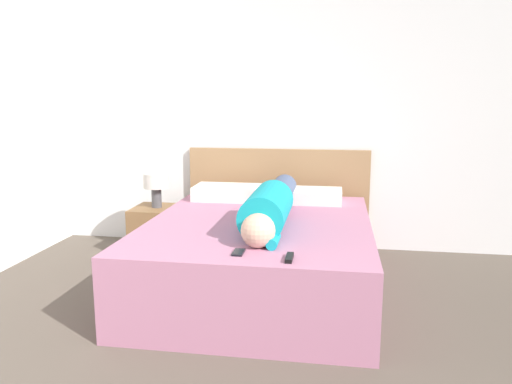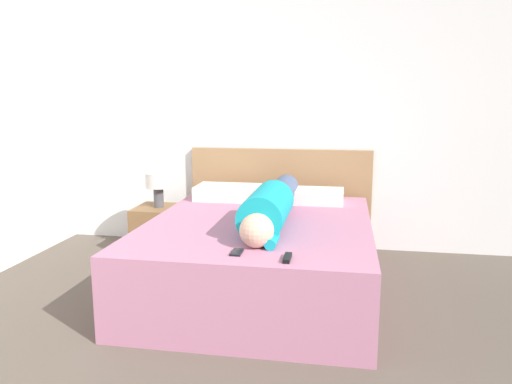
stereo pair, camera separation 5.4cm
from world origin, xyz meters
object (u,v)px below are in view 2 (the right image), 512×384
Objects in this scene: tv_remote at (287,258)px; bed at (260,255)px; nightstand at (160,230)px; pillow_second at (311,196)px; cell_phone at (237,252)px; person_lying at (272,205)px; pillow_near_headboard at (229,192)px; table_lamp at (158,183)px.

bed is at bearing 109.30° from tv_remote.
nightstand is 1.48m from pillow_second.
pillow_second reaches higher than bed.
person_lying is at bearing 82.75° from cell_phone.
person_lying is (0.10, -0.04, 0.41)m from bed.
pillow_near_headboard is 1.81m from tv_remote.
tv_remote is (1.41, -1.65, 0.34)m from nightstand.
bed is 1.22× the size of person_lying.
pillow_near_headboard is at bearing 118.40° from bed.
table_lamp is 1.92m from cell_phone.
person_lying is 0.84m from pillow_second.
table_lamp is 1.43m from pillow_second.
table_lamp is at bearing 146.40° from person_lying.
bed is 1.39m from table_lamp.
table_lamp is at bearing 0.00° from nightstand.
pillow_near_headboard is 4.65× the size of cell_phone.
pillow_second is (0.34, 0.76, 0.33)m from bed.
tv_remote is at bearing -49.47° from table_lamp.
nightstand is 1.51m from person_lying.
table_lamp is at bearing 124.78° from cell_phone.
nightstand is 0.45m from table_lamp.
cell_phone is (-0.31, 0.07, -0.01)m from tv_remote.
pillow_near_headboard is at bearing 0.52° from nightstand.
bed is at bearing -34.44° from nightstand.
person_lying reaches higher than pillow_second.
tv_remote is at bearing -66.38° from pillow_near_headboard.
pillow_near_headboard is (-0.51, 0.80, -0.07)m from person_lying.
cell_phone is (-0.00, -0.83, 0.28)m from bed.
tv_remote reaches higher than bed.
pillow_second reaches higher than tv_remote.
bed is at bearing 156.78° from person_lying.
tv_remote is (1.41, -1.65, -0.12)m from table_lamp.
person_lying reaches higher than cell_phone.
pillow_near_headboard reaches higher than pillow_second.
bed is 16.15× the size of cell_phone.
bed is 1.33m from nightstand.
pillow_near_headboard is (0.69, 0.01, -0.07)m from table_lamp.
nightstand is 3.49× the size of cell_phone.
bed is 3.65× the size of pillow_second.
pillow_near_headboard is at bearing 180.00° from pillow_second.
cell_phone is (1.10, -1.58, 0.33)m from nightstand.
nightstand is 3.02× the size of tv_remote.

